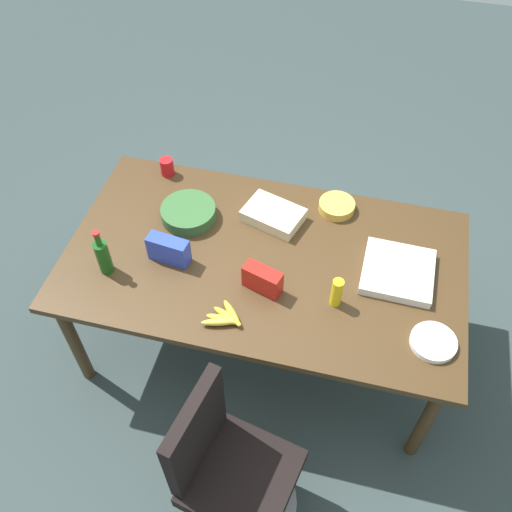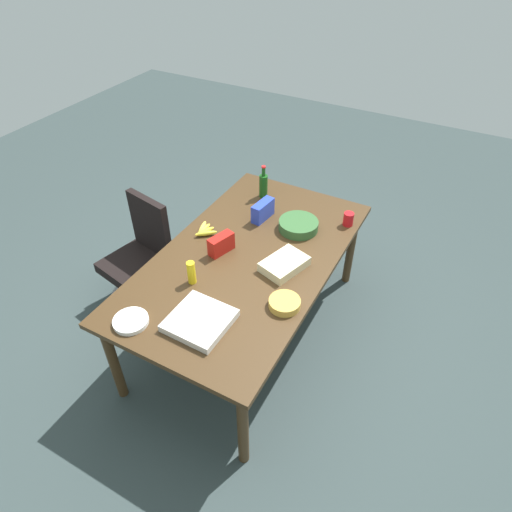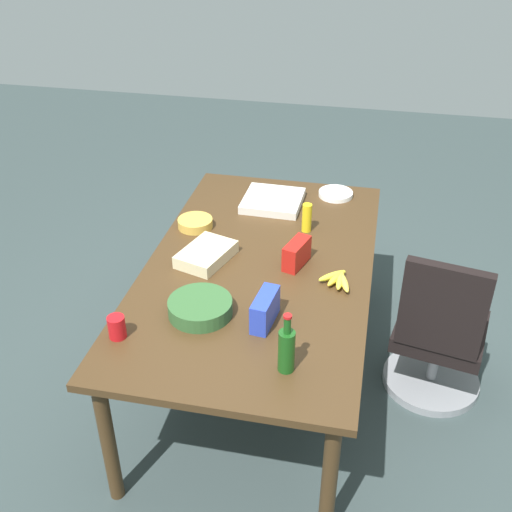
{
  "view_description": "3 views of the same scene",
  "coord_description": "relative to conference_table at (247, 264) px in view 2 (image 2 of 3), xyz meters",
  "views": [
    {
      "loc": [
        -0.42,
        1.86,
        3.1
      ],
      "look_at": [
        0.03,
        0.04,
        0.86
      ],
      "focal_mm": 39.35,
      "sensor_mm": 36.0,
      "label": 1
    },
    {
      "loc": [
        -2.18,
        -1.25,
        2.91
      ],
      "look_at": [
        -0.03,
        -0.09,
        0.86
      ],
      "focal_mm": 31.64,
      "sensor_mm": 36.0,
      "label": 2
    },
    {
      "loc": [
        2.74,
        0.56,
        2.62
      ],
      "look_at": [
        -0.04,
        -0.03,
        0.83
      ],
      "focal_mm": 43.5,
      "sensor_mm": 36.0,
      "label": 3
    }
  ],
  "objects": [
    {
      "name": "mustard_bottle",
      "position": [
        -0.41,
        0.2,
        0.16
      ],
      "size": [
        0.07,
        0.07,
        0.17
      ],
      "primitive_type": "cylinder",
      "rotation": [
        0.0,
        0.0,
        -0.18
      ],
      "color": "yellow",
      "rests_on": "conference_table"
    },
    {
      "name": "office_chair",
      "position": [
        -0.08,
        1.0,
        -0.37
      ],
      "size": [
        0.57,
        0.57,
        0.96
      ],
      "color": "gray",
      "rests_on": "ground"
    },
    {
      "name": "conference_table",
      "position": [
        0.0,
        0.0,
        0.0
      ],
      "size": [
        2.12,
        1.2,
        0.8
      ],
      "color": "#432D18",
      "rests_on": "ground"
    },
    {
      "name": "wine_bottle",
      "position": [
        0.78,
        0.28,
        0.18
      ],
      "size": [
        0.08,
        0.08,
        0.29
      ],
      "color": "#174E17",
      "rests_on": "conference_table"
    },
    {
      "name": "sheet_cake",
      "position": [
        0.02,
        -0.29,
        0.11
      ],
      "size": [
        0.37,
        0.31,
        0.07
      ],
      "primitive_type": "cube",
      "rotation": [
        0.0,
        0.0,
        -0.3
      ],
      "color": "beige",
      "rests_on": "conference_table"
    },
    {
      "name": "pizza_box",
      "position": [
        -0.7,
        -0.06,
        0.1
      ],
      "size": [
        0.37,
        0.37,
        0.05
      ],
      "primitive_type": "cube",
      "rotation": [
        0.0,
        0.0,
        -0.02
      ],
      "color": "silver",
      "rests_on": "conference_table"
    },
    {
      "name": "paper_plate_stack",
      "position": [
        -0.9,
        0.32,
        0.09
      ],
      "size": [
        0.25,
        0.25,
        0.03
      ],
      "primitive_type": "cylinder",
      "rotation": [
        0.0,
        0.0,
        -0.15
      ],
      "color": "white",
      "rests_on": "conference_table"
    },
    {
      "name": "chip_bag_red",
      "position": [
        -0.04,
        0.19,
        0.14
      ],
      "size": [
        0.21,
        0.13,
        0.14
      ],
      "primitive_type": "cube",
      "rotation": [
        0.0,
        0.0,
        -0.3
      ],
      "color": "red",
      "rests_on": "conference_table"
    },
    {
      "name": "ground_plane",
      "position": [
        0.0,
        0.0,
        -0.73
      ],
      "size": [
        10.0,
        10.0,
        0.0
      ],
      "primitive_type": "plane",
      "color": "#334040"
    },
    {
      "name": "salad_bowl",
      "position": [
        0.48,
        -0.19,
        0.11
      ],
      "size": [
        0.38,
        0.38,
        0.08
      ],
      "primitive_type": "cylinder",
      "rotation": [
        0.0,
        0.0,
        0.28
      ],
      "color": "#315D2F",
      "rests_on": "conference_table"
    },
    {
      "name": "chip_bag_blue",
      "position": [
        0.48,
        0.13,
        0.15
      ],
      "size": [
        0.23,
        0.11,
        0.15
      ],
      "primitive_type": "cube",
      "rotation": [
        0.0,
        0.0,
        -0.12
      ],
      "color": "blue",
      "rests_on": "conference_table"
    },
    {
      "name": "red_solo_cup",
      "position": [
        0.72,
        -0.51,
        0.13
      ],
      "size": [
        0.1,
        0.1,
        0.11
      ],
      "primitive_type": "cylinder",
      "rotation": [
        0.0,
        0.0,
        0.29
      ],
      "color": "red",
      "rests_on": "conference_table"
    },
    {
      "name": "chip_bowl",
      "position": [
        -0.32,
        -0.45,
        0.1
      ],
      "size": [
        0.25,
        0.25,
        0.05
      ],
      "primitive_type": "cylinder",
      "rotation": [
        0.0,
        0.0,
        -0.24
      ],
      "color": "gold",
      "rests_on": "conference_table"
    },
    {
      "name": "banana_bunch",
      "position": [
        0.09,
        0.43,
        0.1
      ],
      "size": [
        0.2,
        0.18,
        0.04
      ],
      "color": "yellow",
      "rests_on": "conference_table"
    }
  ]
}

